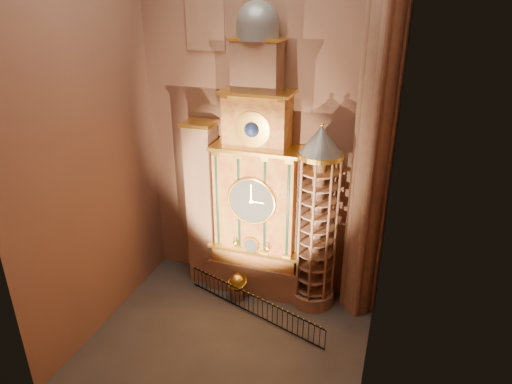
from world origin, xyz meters
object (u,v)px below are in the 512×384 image
(iron_railing, at_px, (253,305))
(portrait_tower, at_px, (203,204))
(celestial_globe, at_px, (237,284))
(astronomical_clock, at_px, (257,188))
(stair_turret, at_px, (316,221))

(iron_railing, bearing_deg, portrait_tower, 146.79)
(portrait_tower, xyz_separation_m, celestial_globe, (2.67, -1.50, -4.14))
(astronomical_clock, xyz_separation_m, celestial_globe, (-0.73, -1.48, -5.67))
(astronomical_clock, distance_m, celestial_globe, 5.91)
(celestial_globe, height_order, iron_railing, celestial_globe)
(portrait_tower, height_order, celestial_globe, portrait_tower)
(astronomical_clock, distance_m, stair_turret, 3.78)
(iron_railing, bearing_deg, stair_turret, 39.50)
(celestial_globe, distance_m, iron_railing, 1.81)
(astronomical_clock, height_order, iron_railing, astronomical_clock)
(iron_railing, bearing_deg, celestial_globe, 140.12)
(celestial_globe, xyz_separation_m, iron_railing, (1.37, -1.14, -0.31))
(astronomical_clock, relative_size, iron_railing, 1.91)
(portrait_tower, bearing_deg, astronomical_clock, -0.29)
(iron_railing, bearing_deg, astronomical_clock, 103.62)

